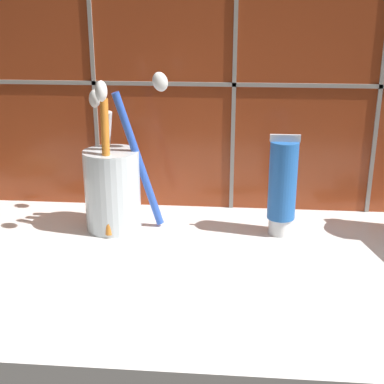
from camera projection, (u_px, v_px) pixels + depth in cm
name	position (u px, v px, depth cm)	size (l,w,h in cm)	color
sink_counter	(211.00, 273.00, 55.34)	(70.06, 34.62, 2.00)	white
tile_wall_backsplash	(221.00, 36.00, 64.32)	(80.06, 1.72, 47.65)	#933819
toothbrush_cup	(113.00, 185.00, 62.52)	(10.74, 9.32, 18.58)	silver
toothpaste_tube	(282.00, 186.00, 60.73)	(3.36, 3.20, 11.84)	white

